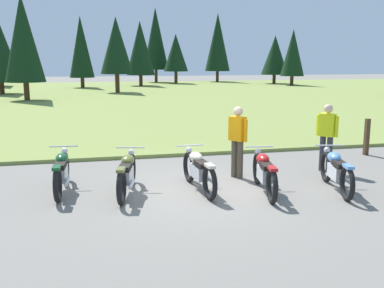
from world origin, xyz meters
The scene contains 11 objects.
ground_plane centered at (0.00, 0.00, 0.00)m, with size 140.00×140.00×0.00m, color slate.
grass_moorland centered at (0.00, 25.42, 0.05)m, with size 80.00×44.00×0.10m, color olive.
forest_treeline centered at (2.43, 34.93, 4.20)m, with size 43.02×30.44×8.85m.
motorcycle_british_green centered at (-2.79, 0.61, 0.44)m, with size 0.62×2.10×0.88m.
motorcycle_olive centered at (-1.48, 0.14, 0.44)m, with size 0.74×2.06×0.88m.
motorcycle_cream centered at (0.02, 0.07, 0.44)m, with size 0.62×2.10×0.88m.
motorcycle_red centered at (1.30, -0.42, 0.44)m, with size 0.66×2.08×0.88m.
motorcycle_sky_blue centered at (2.83, -0.62, 0.44)m, with size 0.74×2.06×0.88m.
rider_checking_bike centered at (1.15, 0.88, 0.95)m, with size 0.37×0.48×1.67m.
rider_near_row_end centered at (3.49, 0.95, 0.95)m, with size 0.40×0.44×1.67m.
trail_marker_post centered at (5.64, 2.41, 0.53)m, with size 0.12×0.12×1.06m, color #47331E.
Camera 1 is at (-2.24, -8.77, 2.71)m, focal length 41.68 mm.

